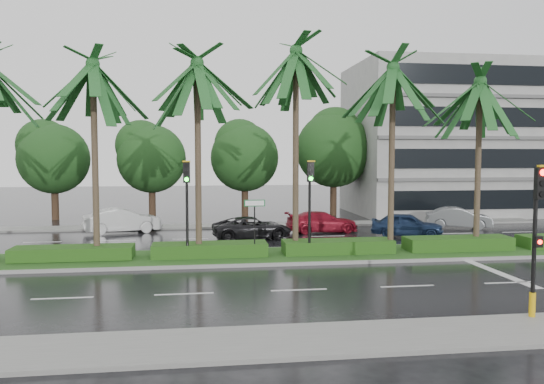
{
  "coord_description": "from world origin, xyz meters",
  "views": [
    {
      "loc": [
        -3.43,
        -23.09,
        4.75
      ],
      "look_at": [
        -0.07,
        1.5,
        3.02
      ],
      "focal_mm": 35.0,
      "sensor_mm": 36.0,
      "label": 1
    }
  ],
  "objects": [
    {
      "name": "car_darkgrey",
      "position": [
        -0.5,
        6.67,
        0.63
      ],
      "size": [
        2.69,
        4.76,
        1.26
      ],
      "primitive_type": "imported",
      "rotation": [
        0.0,
        0.0,
        1.71
      ],
      "color": "black",
      "rests_on": "ground"
    },
    {
      "name": "far_sidewalk",
      "position": [
        0.0,
        12.0,
        0.06
      ],
      "size": [
        40.0,
        2.0,
        0.12
      ],
      "primitive_type": "cube",
      "color": "slate",
      "rests_on": "ground"
    },
    {
      "name": "near_sidewalk",
      "position": [
        0.0,
        -10.2,
        0.06
      ],
      "size": [
        40.0,
        2.4,
        0.12
      ],
      "primitive_type": "cube",
      "color": "slate",
      "rests_on": "ground"
    },
    {
      "name": "car_red",
      "position": [
        4.0,
        8.56,
        0.64
      ],
      "size": [
        2.08,
        4.54,
        1.29
      ],
      "primitive_type": "imported",
      "rotation": [
        0.0,
        0.0,
        1.64
      ],
      "color": "maroon",
      "rests_on": "ground"
    },
    {
      "name": "signal_near",
      "position": [
        6.0,
        -9.39,
        2.5
      ],
      "size": [
        0.34,
        0.45,
        4.36
      ],
      "color": "black",
      "rests_on": "near_sidewalk"
    },
    {
      "name": "street_sign",
      "position": [
        -1.0,
        0.48,
        2.12
      ],
      "size": [
        0.95,
        0.09,
        2.6
      ],
      "color": "black",
      "rests_on": "median"
    },
    {
      "name": "signal_median_left",
      "position": [
        -4.0,
        0.3,
        3.0
      ],
      "size": [
        0.34,
        0.42,
        4.36
      ],
      "color": "black",
      "rests_on": "median"
    },
    {
      "name": "bg_trees",
      "position": [
        0.8,
        17.59,
        4.99
      ],
      "size": [
        33.16,
        5.91,
        8.53
      ],
      "color": "#342517",
      "rests_on": "ground"
    },
    {
      "name": "median",
      "position": [
        0.0,
        1.0,
        0.08
      ],
      "size": [
        36.0,
        4.0,
        0.15
      ],
      "color": "gray",
      "rests_on": "ground"
    },
    {
      "name": "building",
      "position": [
        17.0,
        18.0,
        6.0
      ],
      "size": [
        16.0,
        10.0,
        12.0
      ],
      "primitive_type": "cube",
      "color": "gray",
      "rests_on": "ground"
    },
    {
      "name": "signal_median_right",
      "position": [
        1.5,
        0.3,
        3.0
      ],
      "size": [
        0.34,
        0.42,
        4.36
      ],
      "color": "black",
      "rests_on": "median"
    },
    {
      "name": "car_blue",
      "position": [
        8.5,
        6.2,
        0.7
      ],
      "size": [
        3.02,
        4.42,
        1.4
      ],
      "primitive_type": "imported",
      "rotation": [
        0.0,
        0.0,
        1.2
      ],
      "color": "#192B4D",
      "rests_on": "ground"
    },
    {
      "name": "hedge",
      "position": [
        0.0,
        1.0,
        0.45
      ],
      "size": [
        35.2,
        1.4,
        0.6
      ],
      "color": "#1A4A15",
      "rests_on": "median"
    },
    {
      "name": "car_white",
      "position": [
        -8.14,
        9.99,
        0.76
      ],
      "size": [
        2.76,
        4.84,
        1.51
      ],
      "primitive_type": "imported",
      "rotation": [
        0.0,
        0.0,
        1.84
      ],
      "color": "#B9B9B9",
      "rests_on": "ground"
    },
    {
      "name": "car_grey",
      "position": [
        13.24,
        9.2,
        0.68
      ],
      "size": [
        2.66,
        4.34,
        1.35
      ],
      "primitive_type": "imported",
      "rotation": [
        0.0,
        0.0,
        1.25
      ],
      "color": "slate",
      "rests_on": "ground"
    },
    {
      "name": "palm_row",
      "position": [
        -1.25,
        1.02,
        8.15
      ],
      "size": [
        26.3,
        4.2,
        10.19
      ],
      "color": "#403525",
      "rests_on": "median"
    },
    {
      "name": "ground",
      "position": [
        0.0,
        0.0,
        0.0
      ],
      "size": [
        120.0,
        120.0,
        0.0
      ],
      "primitive_type": "plane",
      "color": "black",
      "rests_on": "ground"
    },
    {
      "name": "lane_markings",
      "position": [
        3.04,
        -0.43,
        0.01
      ],
      "size": [
        34.0,
        13.06,
        0.01
      ],
      "color": "silver",
      "rests_on": "ground"
    }
  ]
}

